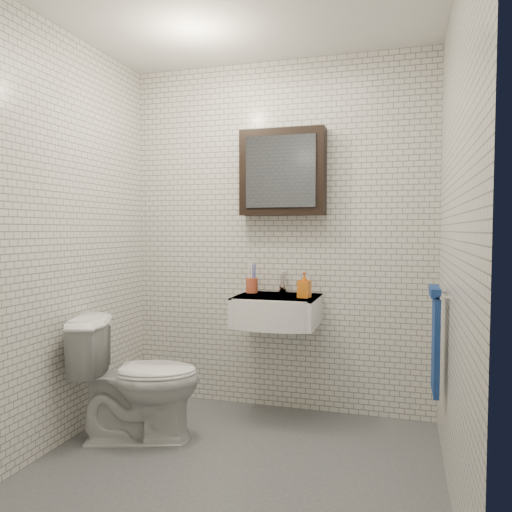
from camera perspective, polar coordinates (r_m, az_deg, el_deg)
The scene contains 9 objects.
ground at distance 2.94m, azimuth -2.60°, elevation -23.08°, with size 2.20×2.00×0.01m, color #494C50.
room_shell at distance 2.65m, azimuth -2.68°, elevation 6.64°, with size 2.22×2.02×2.51m.
washbasin at distance 3.38m, azimuth 2.26°, elevation -6.24°, with size 0.55×0.50×0.20m.
faucet at distance 3.54m, azimuth 3.04°, elevation -3.17°, with size 0.06×0.20×0.15m.
mirror_cabinet at distance 3.54m, azimuth 3.06°, elevation 9.51°, with size 0.60×0.15×0.60m.
towel_rail at distance 2.91m, azimuth 19.86°, elevation -8.55°, with size 0.09×0.30×0.58m.
toothbrush_cup at distance 3.56m, azimuth -0.49°, elevation -3.28°, with size 0.11×0.11×0.23m.
soap_bottle at distance 3.31m, azimuth 5.54°, elevation -3.31°, with size 0.08×0.08×0.17m, color orange.
toilet at distance 3.25m, azimuth -13.37°, elevation -13.43°, with size 0.43×0.75×0.77m, color white.
Camera 1 is at (0.86, -2.50, 1.30)m, focal length 35.00 mm.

